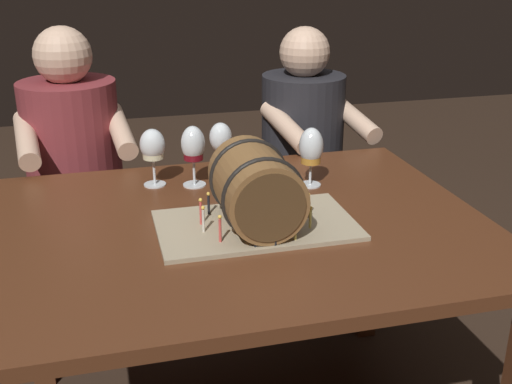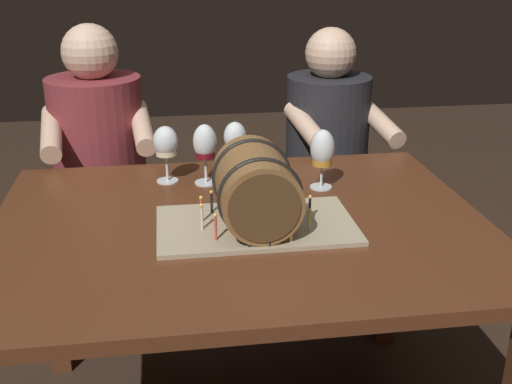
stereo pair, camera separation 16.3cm
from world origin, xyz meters
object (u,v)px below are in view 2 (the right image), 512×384
at_px(wine_glass_white, 166,144).
at_px(person_seated_right, 325,186).
at_px(person_seated_left, 103,191).
at_px(barrel_cake, 256,193).
at_px(dining_table, 241,255).
at_px(wine_glass_red, 205,145).
at_px(wine_glass_amber, 322,151).
at_px(wine_glass_empty, 235,138).

bearing_deg(wine_glass_white, person_seated_right, 35.29).
distance_m(person_seated_left, person_seated_right, 0.88).
bearing_deg(barrel_cake, dining_table, 128.67).
distance_m(wine_glass_white, person_seated_right, 0.85).
bearing_deg(person_seated_right, dining_table, -119.42).
height_order(wine_glass_red, wine_glass_amber, wine_glass_red).
xyz_separation_m(wine_glass_red, wine_glass_empty, (0.10, 0.08, -0.01)).
height_order(wine_glass_white, wine_glass_amber, wine_glass_amber).
distance_m(wine_glass_red, person_seated_right, 0.78).
height_order(dining_table, person_seated_left, person_seated_left).
xyz_separation_m(wine_glass_amber, person_seated_left, (-0.71, 0.57, -0.31)).
height_order(person_seated_left, person_seated_right, person_seated_left).
bearing_deg(wine_glass_white, person_seated_left, 119.25).
distance_m(dining_table, barrel_cake, 0.21).
bearing_deg(person_seated_right, barrel_cake, -116.13).
xyz_separation_m(dining_table, wine_glass_empty, (0.03, 0.39, 0.22)).
bearing_deg(person_seated_left, wine_glass_red, -52.43).
height_order(wine_glass_white, wine_glass_empty, wine_glass_white).
distance_m(dining_table, wine_glass_amber, 0.41).
xyz_separation_m(dining_table, person_seated_right, (0.44, 0.78, -0.12)).
relative_size(wine_glass_empty, person_seated_left, 0.14).
height_order(wine_glass_empty, person_seated_right, person_seated_right).
bearing_deg(person_seated_left, dining_table, -60.64).
distance_m(wine_glass_red, wine_glass_amber, 0.36).
xyz_separation_m(barrel_cake, person_seated_left, (-0.48, 0.83, -0.29)).
bearing_deg(wine_glass_white, wine_glass_empty, 13.27).
bearing_deg(dining_table, barrel_cake, -51.33).
bearing_deg(barrel_cake, wine_glass_amber, 47.17).
bearing_deg(wine_glass_white, wine_glass_amber, -14.79).
xyz_separation_m(wine_glass_white, person_seated_left, (-0.25, 0.45, -0.32)).
bearing_deg(person_seated_right, wine_glass_amber, -106.32).
bearing_deg(dining_table, wine_glass_white, 119.50).
height_order(dining_table, wine_glass_white, wine_glass_white).
relative_size(wine_glass_amber, person_seated_right, 0.16).
xyz_separation_m(person_seated_left, person_seated_right, (0.88, -0.00, -0.03)).
relative_size(wine_glass_red, person_seated_left, 0.16).
height_order(barrel_cake, wine_glass_red, barrel_cake).
relative_size(wine_glass_empty, person_seated_right, 0.15).
distance_m(wine_glass_red, wine_glass_white, 0.12).
relative_size(barrel_cake, wine_glass_empty, 3.05).
bearing_deg(wine_glass_red, barrel_cake, -72.90).
height_order(wine_glass_red, wine_glass_empty, wine_glass_red).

